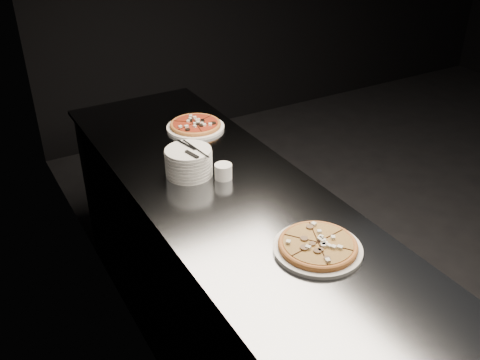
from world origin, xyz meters
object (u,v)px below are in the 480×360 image
pizza_mushroom (318,246)px  ramekin (223,171)px  plate_stack (189,162)px  counter (230,275)px  pizza_tomato (195,125)px  cutlery (191,150)px

pizza_mushroom → ramekin: (-0.04, 0.63, 0.02)m
pizza_mushroom → plate_stack: (-0.16, 0.74, 0.04)m
counter → ramekin: 0.51m
pizza_mushroom → ramekin: ramekin is taller
counter → pizza_tomato: (0.15, 0.64, 0.48)m
pizza_tomato → plate_stack: size_ratio=1.66×
pizza_tomato → cutlery: 0.51m
pizza_tomato → cutlery: cutlery is taller
counter → plate_stack: plate_stack is taller
plate_stack → ramekin: 0.16m
cutlery → ramekin: size_ratio=2.86×
plate_stack → cutlery: size_ratio=0.93×
counter → pizza_tomato: pizza_tomato is taller
pizza_tomato → plate_stack: plate_stack is taller
counter → pizza_mushroom: size_ratio=7.57×
plate_stack → ramekin: (0.12, -0.11, -0.03)m
cutlery → plate_stack: bearing=105.6°
pizza_tomato → plate_stack: 0.49m
pizza_mushroom → pizza_tomato: 1.16m
pizza_tomato → plate_stack: bearing=-119.2°
pizza_mushroom → cutlery: (-0.15, 0.72, 0.11)m
pizza_tomato → cutlery: (-0.23, -0.44, 0.11)m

